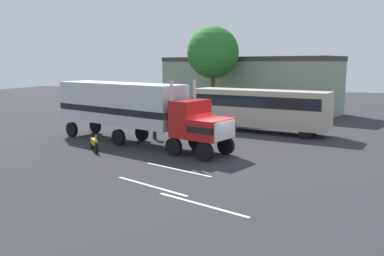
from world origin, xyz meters
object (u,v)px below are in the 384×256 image
at_px(parked_bus, 260,107).
at_px(parked_car, 103,109).
at_px(semi_truck, 131,107).
at_px(motorcycle, 94,144).
at_px(tree_left, 213,53).
at_px(person_bystander, 155,127).

height_order(parked_bus, parked_car, parked_bus).
height_order(semi_truck, parked_car, semi_truck).
bearing_deg(parked_car, parked_bus, -14.04).
height_order(parked_car, motorcycle, parked_car).
bearing_deg(parked_car, tree_left, 29.33).
relative_size(parked_car, tree_left, 0.50).
bearing_deg(semi_truck, parked_bus, 44.15).
bearing_deg(tree_left, person_bystander, -90.17).
relative_size(semi_truck, parked_car, 2.98).
height_order(semi_truck, parked_bus, semi_truck).
relative_size(parked_bus, tree_left, 1.20).
bearing_deg(person_bystander, motorcycle, -111.96).
height_order(person_bystander, parked_bus, parked_bus).
relative_size(person_bystander, motorcycle, 1.00).
relative_size(motorcycle, tree_left, 0.17).
height_order(person_bystander, tree_left, tree_left).
bearing_deg(motorcycle, parked_bus, 50.58).
relative_size(person_bystander, parked_bus, 0.14).
bearing_deg(parked_bus, semi_truck, -135.85).
bearing_deg(person_bystander, parked_bus, 40.03).
distance_m(parked_car, tree_left, 13.05).
relative_size(semi_truck, tree_left, 1.50).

